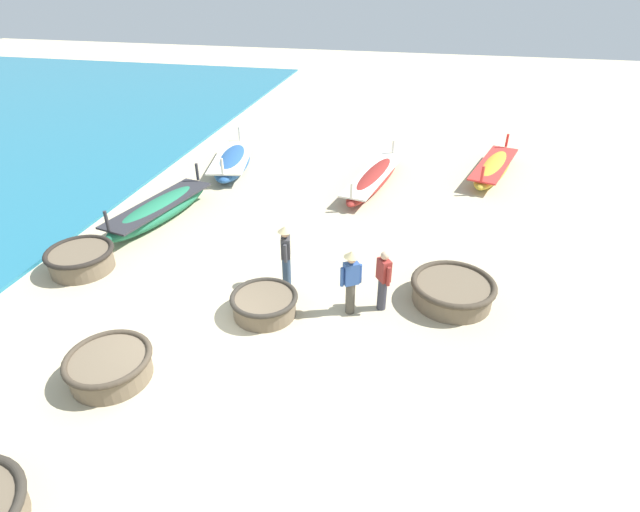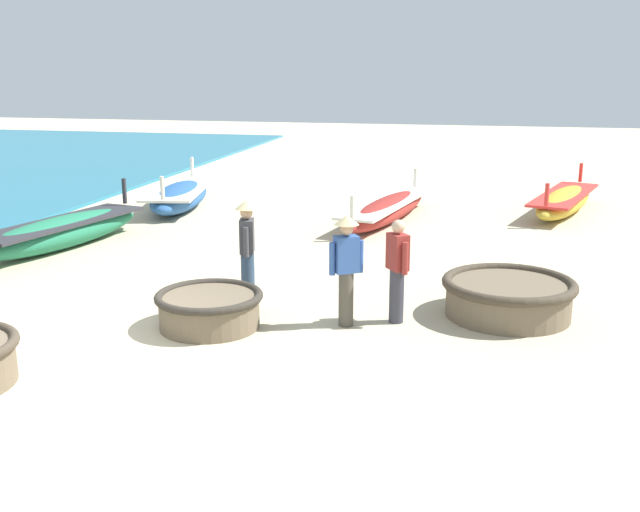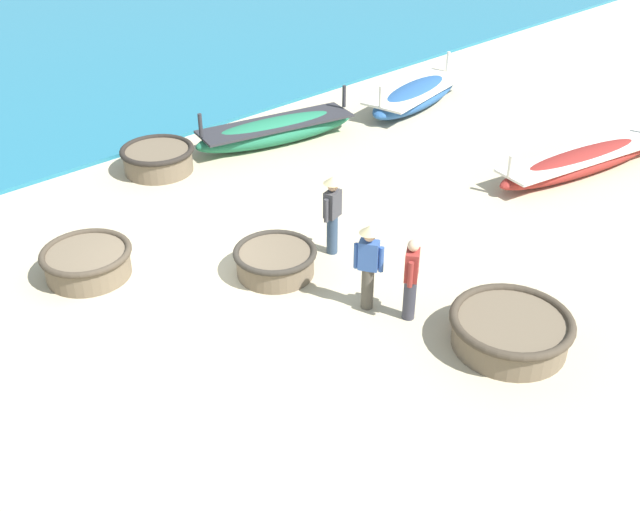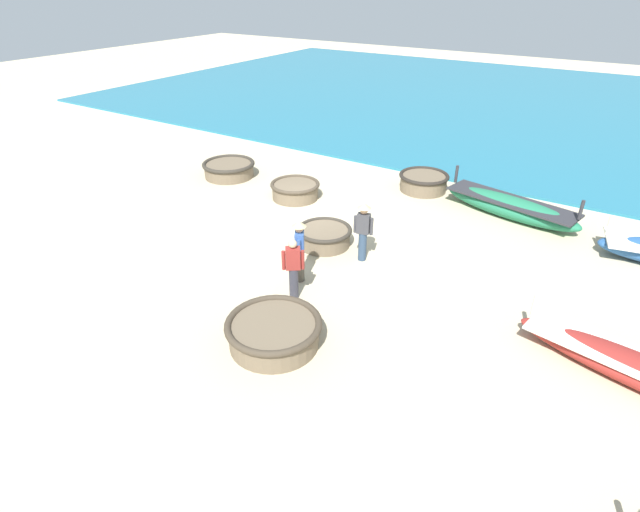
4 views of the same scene
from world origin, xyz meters
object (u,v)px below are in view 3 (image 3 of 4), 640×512
Objects in this scene: coracle_weathered at (275,260)px; fisherman_standing_right at (369,262)px; long_boat_white_hull at (276,130)px; coracle_beside_post at (87,261)px; fisherman_crouching at (332,210)px; long_boat_red_hull at (415,95)px; coracle_far_right at (158,158)px; long_boat_blue_hull at (581,161)px; fisherman_hauling at (411,278)px; coracle_center at (510,330)px.

coracle_weathered is 0.95× the size of fisherman_standing_right.
fisherman_standing_right is at bearing -27.32° from long_boat_white_hull.
fisherman_crouching is (2.50, 3.98, 0.65)m from coracle_beside_post.
coracle_far_right is at bearing -99.13° from long_boat_red_hull.
coracle_weathered is at bearing -8.38° from coracle_far_right.
long_boat_blue_hull is at bearing 93.16° from fisherman_standing_right.
coracle_weathered is 3.54m from coracle_beside_post.
coracle_beside_post is 6.10m from fisherman_hauling.
coracle_center is 9.43m from long_boat_white_hull.
fisherman_standing_right is at bearing 14.44° from coracle_weathered.
coracle_far_right is 1.06× the size of fisherman_standing_right.
long_boat_white_hull is (-9.09, 2.52, 0.02)m from coracle_center.
long_boat_red_hull is at bearing 126.70° from fisherman_standing_right.
coracle_center is 4.18m from fisherman_crouching.
fisherman_crouching is (-1.35, -6.92, 0.66)m from long_boat_blue_hull.
long_boat_blue_hull is (6.91, 7.44, -0.04)m from coracle_far_right.
long_boat_red_hull is 0.94× the size of long_boat_white_hull.
fisherman_crouching reaches higher than long_boat_red_hull.
coracle_beside_post is 0.84× the size of coracle_center.
coracle_far_right is 8.06m from fisherman_hauling.
coracle_beside_post is at bearing -69.69° from long_boat_white_hull.
long_boat_red_hull is 2.74× the size of fisherman_hauling.
coracle_weathered is 1.01× the size of fisherman_hauling.
fisherman_crouching is at bearing -101.05° from long_boat_blue_hull.
fisherman_standing_right is at bearing -53.30° from long_boat_red_hull.
coracle_weathered is 0.78× the size of coracle_center.
coracle_far_right is at bearing -179.88° from fisherman_hauling.
long_boat_white_hull is (-2.46, 6.64, 0.04)m from coracle_beside_post.
coracle_center reaches higher than coracle_beside_post.
fisherman_hauling is (2.49, -0.51, -0.12)m from fisherman_crouching.
fisherman_hauling is at bearing 17.01° from coracle_weathered.
fisherman_standing_right is at bearing -24.71° from fisherman_crouching.
long_boat_white_hull reaches higher than long_boat_red_hull.
fisherman_crouching is at bearing 5.38° from coracle_far_right.
coracle_center is at bearing -40.49° from long_boat_red_hull.
fisherman_hauling is at bearing 23.72° from fisherman_standing_right.
coracle_weathered is at bearing -39.71° from long_boat_white_hull.
long_boat_blue_hull is 3.35× the size of fisherman_hauling.
coracle_center is at bearing 1.96° from fisherman_crouching.
long_boat_white_hull is 2.74× the size of fisherman_standing_right.
fisherman_crouching is (5.56, 0.52, 0.62)m from coracle_far_right.
coracle_weathered is at bearing -64.49° from long_boat_red_hull.
coracle_far_right is 0.34× the size of long_boat_blue_hull.
long_boat_red_hull is 2.58× the size of fisherman_standing_right.
long_boat_red_hull is at bearing 81.90° from long_boat_white_hull.
fisherman_standing_right is (1.95, 0.50, 0.67)m from coracle_weathered.
fisherman_hauling reaches higher than coracle_weathered.
fisherman_crouching is 1.06× the size of fisherman_hauling.
fisherman_hauling is (0.71, 0.31, -0.12)m from fisherman_standing_right.
coracle_far_right is at bearing -174.62° from fisherman_crouching.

